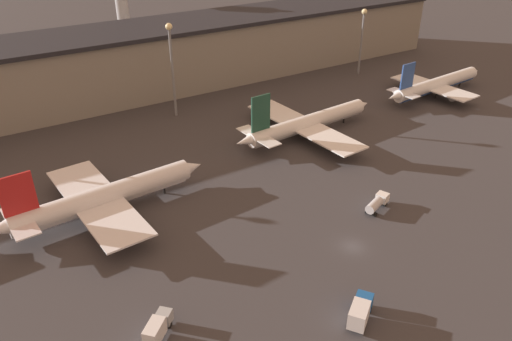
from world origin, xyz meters
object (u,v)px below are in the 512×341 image
object	(u,v)px
service_vehicle_4	(157,328)
airplane_3	(436,85)
airplane_2	(307,123)
service_vehicle_1	(360,311)
service_vehicle_3	(377,203)
airplane_1	(103,198)

from	to	relation	value
service_vehicle_4	airplane_3	bearing A→B (deg)	-21.34
airplane_2	service_vehicle_1	bearing A→B (deg)	-124.51
service_vehicle_4	service_vehicle_3	bearing A→B (deg)	-34.87
airplane_2	airplane_3	distance (m)	50.64
service_vehicle_1	airplane_3	bearing A→B (deg)	0.03
airplane_1	airplane_3	size ratio (longest dim) A/B	0.99
airplane_2	airplane_3	size ratio (longest dim) A/B	1.01
service_vehicle_1	airplane_2	bearing A→B (deg)	25.27
airplane_1	service_vehicle_1	world-z (taller)	airplane_1
airplane_1	service_vehicle_4	bearing A→B (deg)	-99.61
service_vehicle_1	service_vehicle_4	xyz separation A→B (m)	(-25.95, 12.76, -0.12)
service_vehicle_3	service_vehicle_4	size ratio (longest dim) A/B	1.23
service_vehicle_3	airplane_1	bearing A→B (deg)	128.77
airplane_2	service_vehicle_3	size ratio (longest dim) A/B	6.24
service_vehicle_1	service_vehicle_3	xyz separation A→B (m)	(22.82, 20.05, -0.40)
airplane_2	service_vehicle_1	size ratio (longest dim) A/B	6.56
service_vehicle_3	service_vehicle_4	distance (m)	49.32
airplane_1	airplane_2	world-z (taller)	airplane_2
airplane_1	service_vehicle_3	size ratio (longest dim) A/B	6.15
service_vehicle_4	airplane_2	bearing A→B (deg)	-7.44
airplane_1	airplane_3	world-z (taller)	airplane_1
airplane_3	service_vehicle_4	size ratio (longest dim) A/B	7.61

